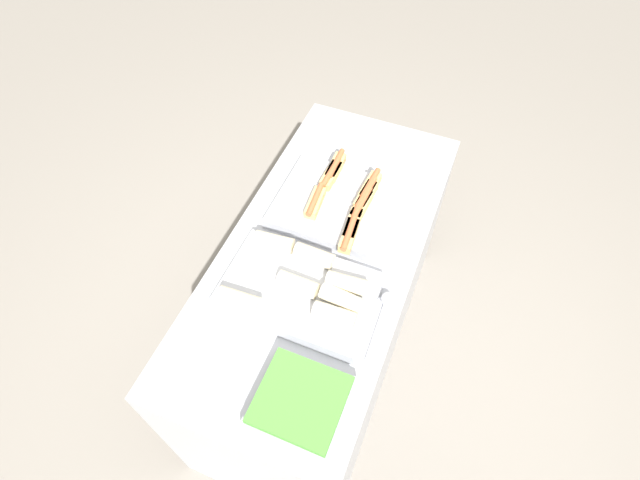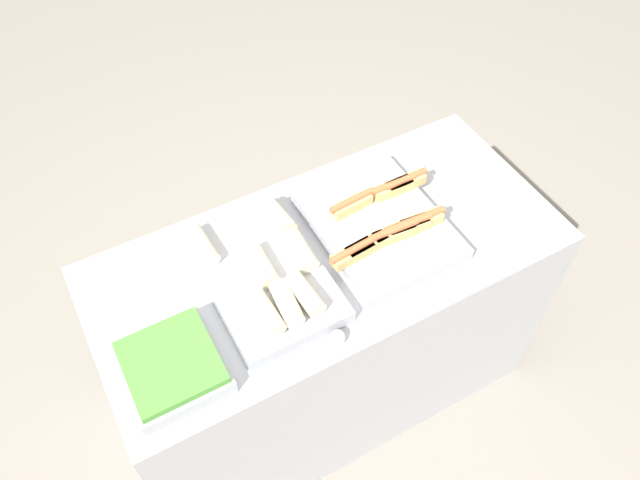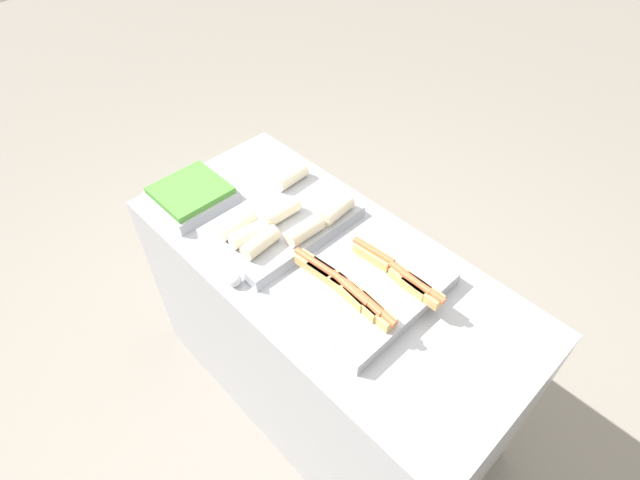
# 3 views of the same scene
# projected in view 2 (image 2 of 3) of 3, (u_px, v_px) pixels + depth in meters

# --- Properties ---
(ground_plane) EXTENTS (12.00, 12.00, 0.00)m
(ground_plane) POSITION_uv_depth(u_px,v_px,m) (326.00, 383.00, 2.67)
(ground_plane) COLOR gray
(counter) EXTENTS (1.50, 0.69, 0.92)m
(counter) POSITION_uv_depth(u_px,v_px,m) (327.00, 328.00, 2.31)
(counter) COLOR #A8AAB2
(counter) RESTS_ON ground_plane
(tray_hotdogs) EXTENTS (0.46, 0.49, 0.10)m
(tray_hotdogs) POSITION_uv_depth(u_px,v_px,m) (380.00, 224.00, 1.98)
(tray_hotdogs) COLOR #A8AAB2
(tray_hotdogs) RESTS_ON counter
(tray_wraps) EXTENTS (0.33, 0.51, 0.11)m
(tray_wraps) POSITION_uv_depth(u_px,v_px,m) (266.00, 274.00, 1.85)
(tray_wraps) COLOR #A8AAB2
(tray_wraps) RESTS_ON counter
(tray_side_front) EXTENTS (0.26, 0.27, 0.07)m
(tray_side_front) POSITION_uv_depth(u_px,v_px,m) (172.00, 367.00, 1.66)
(tray_side_front) COLOR #A8AAB2
(tray_side_front) RESTS_ON counter
(serving_spoon_near) EXTENTS (0.25, 0.04, 0.04)m
(serving_spoon_near) POSITION_uv_depth(u_px,v_px,m) (331.00, 341.00, 1.73)
(serving_spoon_near) COLOR silver
(serving_spoon_near) RESTS_ON counter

